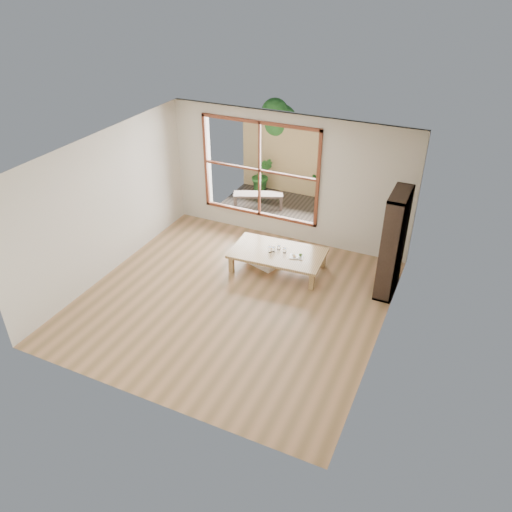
{
  "coord_description": "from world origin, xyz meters",
  "views": [
    {
      "loc": [
        3.27,
        -6.15,
        5.18
      ],
      "look_at": [
        0.13,
        0.66,
        0.55
      ],
      "focal_mm": 35.0,
      "sensor_mm": 36.0,
      "label": 1
    }
  ],
  "objects_px": {
    "bookshelf": "(393,244)",
    "garden_bench": "(258,196)",
    "food_tray": "(297,256)",
    "low_table": "(278,254)"
  },
  "relations": [
    {
      "from": "bookshelf",
      "to": "garden_bench",
      "type": "bearing_deg",
      "value": 149.82
    },
    {
      "from": "food_tray",
      "to": "garden_bench",
      "type": "xyz_separation_m",
      "value": [
        -1.79,
        2.21,
        -0.07
      ]
    },
    {
      "from": "low_table",
      "to": "food_tray",
      "type": "bearing_deg",
      "value": -6.9
    },
    {
      "from": "low_table",
      "to": "bookshelf",
      "type": "xyz_separation_m",
      "value": [
        2.01,
        0.21,
        0.61
      ]
    },
    {
      "from": "food_tray",
      "to": "bookshelf",
      "type": "bearing_deg",
      "value": -5.35
    },
    {
      "from": "low_table",
      "to": "food_tray",
      "type": "xyz_separation_m",
      "value": [
        0.39,
        -0.02,
        0.06
      ]
    },
    {
      "from": "garden_bench",
      "to": "food_tray",
      "type": "bearing_deg",
      "value": -74.48
    },
    {
      "from": "bookshelf",
      "to": "garden_bench",
      "type": "height_order",
      "value": "bookshelf"
    },
    {
      "from": "bookshelf",
      "to": "food_tray",
      "type": "distance_m",
      "value": 1.72
    },
    {
      "from": "bookshelf",
      "to": "low_table",
      "type": "bearing_deg",
      "value": -174.14
    }
  ]
}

